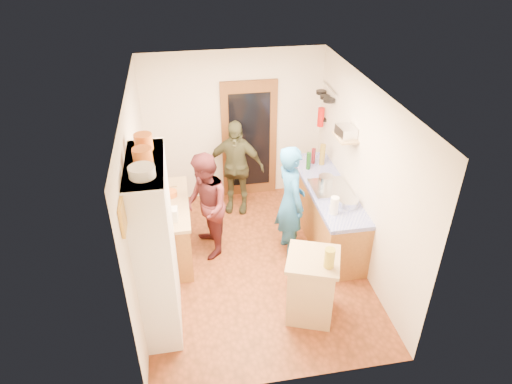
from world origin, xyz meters
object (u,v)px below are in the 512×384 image
object	(u,v)px
island_base	(311,288)
person_back	(236,167)
right_counter_base	(325,212)
person_left	(207,205)
person_hob	(293,202)
hutch_body	(156,247)

from	to	relation	value
island_base	person_back	distance (m)	2.66
right_counter_base	person_left	distance (m)	1.87
island_base	person_hob	bearing A→B (deg)	86.51
hutch_body	person_left	bearing A→B (deg)	61.32
person_left	person_hob	bearing A→B (deg)	72.61
person_hob	island_base	bearing A→B (deg)	168.93
right_counter_base	person_left	world-z (taller)	person_left
person_hob	person_left	bearing A→B (deg)	71.67
person_left	person_back	world-z (taller)	person_back
hutch_body	island_base	size ratio (longest dim) A/B	2.56
right_counter_base	person_hob	distance (m)	0.81
person_back	person_left	bearing A→B (deg)	-100.48
person_back	island_base	bearing A→B (deg)	-59.37
island_base	hutch_body	bearing A→B (deg)	171.08
hutch_body	person_back	bearing A→B (deg)	61.41
person_hob	person_back	size ratio (longest dim) A/B	1.06
right_counter_base	person_hob	size ratio (longest dim) A/B	1.27
hutch_body	person_back	size ratio (longest dim) A/B	1.35
right_counter_base	person_left	bearing A→B (deg)	-177.94
hutch_body	person_hob	xyz separation A→B (m)	(1.89, 1.00, -0.23)
hutch_body	right_counter_base	xyz separation A→B (m)	(2.50, 1.30, -0.68)
right_counter_base	island_base	world-z (taller)	island_base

